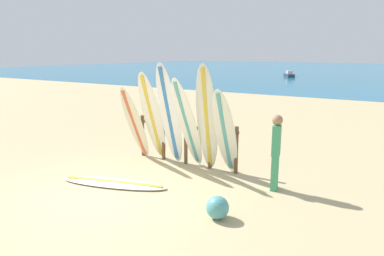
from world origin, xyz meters
TOP-DOWN VIEW (x-y plane):
  - ground_plane at (0.00, 0.00)m, footprint 120.00×120.00m
  - ocean_water at (0.00, 58.00)m, footprint 120.00×80.00m
  - surfboard_rack at (0.26, 2.78)m, footprint 2.87×0.09m
  - surfboard_leaning_far_left at (-1.04, 2.37)m, footprint 0.60×0.89m
  - surfboard_leaning_left at (-0.52, 2.45)m, footprint 0.65×1.09m
  - surfboard_leaning_center_left at (-0.01, 2.46)m, footprint 0.55×0.80m
  - surfboard_leaning_center at (0.54, 2.41)m, footprint 0.58×1.07m
  - surfboard_leaning_center_right at (1.00, 2.52)m, footprint 0.59×0.72m
  - surfboard_leaning_right at (1.48, 2.51)m, footprint 0.53×0.85m
  - surfboard_lying_on_sand at (-0.28, 0.75)m, footprint 2.45×1.21m
  - beachgoer_standing at (2.74, 2.27)m, footprint 0.21×0.28m
  - small_boat_offshore at (-6.82, 35.93)m, footprint 1.73×2.16m
  - beach_ball at (2.33, 0.53)m, footprint 0.40×0.40m

SIDE VIEW (x-z plane):
  - ground_plane at x=0.00m, z-range 0.00..0.00m
  - ocean_water at x=0.00m, z-range 0.00..0.01m
  - surfboard_lying_on_sand at x=-0.28m, z-range -0.01..0.08m
  - beach_ball at x=2.33m, z-range 0.00..0.40m
  - small_boat_offshore at x=-6.82m, z-range -0.10..0.61m
  - surfboard_rack at x=0.26m, z-range 0.12..1.24m
  - beachgoer_standing at x=2.74m, z-range 0.08..1.65m
  - surfboard_leaning_far_left at x=-1.04m, z-range 0.00..1.96m
  - surfboard_leaning_right at x=1.48m, z-range 0.00..2.04m
  - surfboard_leaning_center at x=0.54m, z-range 0.00..2.26m
  - surfboard_leaning_left at x=-0.52m, z-range 0.00..2.35m
  - surfboard_leaning_center_right at x=1.00m, z-range 0.00..2.56m
  - surfboard_leaning_center_left at x=-0.01m, z-range 0.00..2.57m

